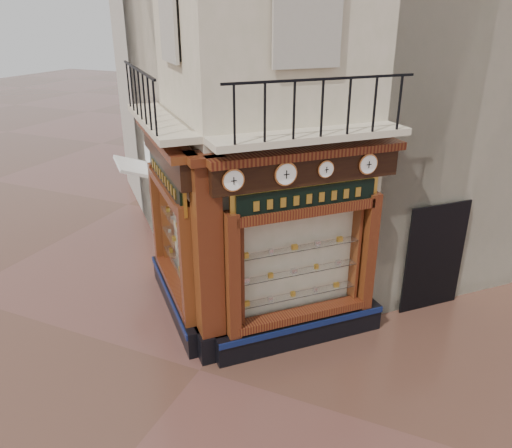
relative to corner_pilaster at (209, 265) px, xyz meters
The scene contains 15 objects.
ground 2.01m from the corner_pilaster, 90.00° to the right, with size 80.00×80.00×0.00m, color #533327.
main_building 6.96m from the corner_pilaster, 90.00° to the left, with size 8.00×8.00×12.00m, color beige.
neighbour_left 9.21m from the corner_pilaster, 106.93° to the left, with size 8.00×8.00×11.00m, color #B0A999.
neighbour_right 9.21m from the corner_pilaster, 73.07° to the left, with size 8.00×8.00×11.00m, color #B0A999.
shopfront_left 1.77m from the corner_pilaster, 142.77° to the left, with size 2.86×2.86×3.98m.
shopfront_right 1.77m from the corner_pilaster, 37.23° to the left, with size 2.86×2.86×3.98m.
corner_pilaster is the anchor object (origin of this frame).
balcony 2.47m from the corner_pilaster, 90.00° to the left, with size 5.94×2.97×1.03m.
clock_a 1.76m from the corner_pilaster, ahead, with size 0.30×0.30×0.38m.
clock_b 2.14m from the corner_pilaster, 26.40° to the left, with size 0.33×0.33×0.41m.
clock_c 2.66m from the corner_pilaster, 33.06° to the left, with size 0.25×0.25×0.31m.
clock_d 3.34m from the corner_pilaster, 36.52° to the left, with size 0.30×0.30×0.38m.
awning 5.43m from the corner_pilaster, 140.66° to the left, with size 1.49×0.89×0.08m, color silver, non-canonical shape.
signboard_left 2.12m from the corner_pilaster, 145.25° to the left, with size 2.20×2.20×0.59m.
signboard_right 2.12m from the corner_pilaster, 34.75° to the left, with size 2.07×2.07×0.55m.
Camera 1 is at (3.94, -6.36, 6.10)m, focal length 35.00 mm.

